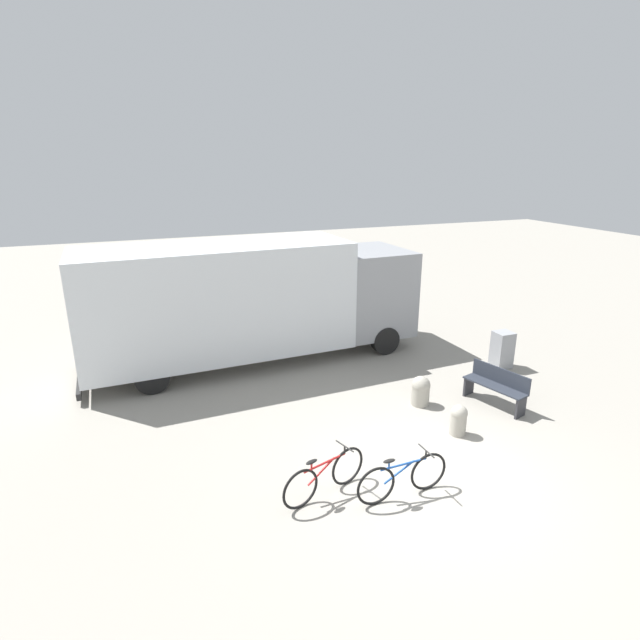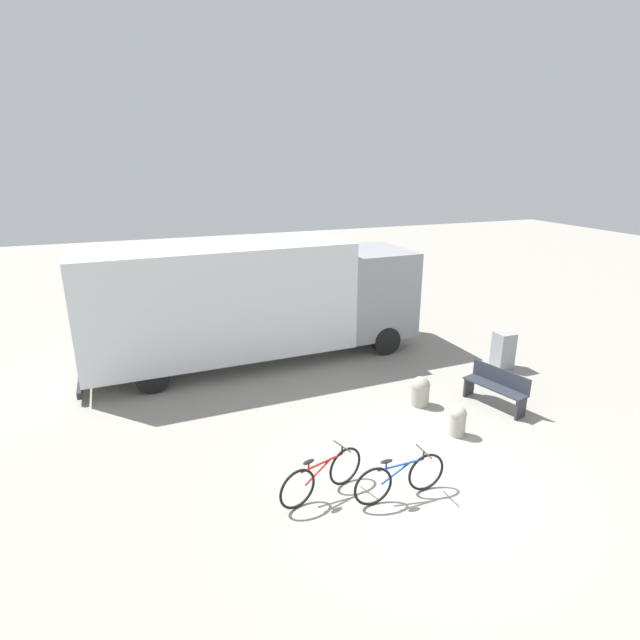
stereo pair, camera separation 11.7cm
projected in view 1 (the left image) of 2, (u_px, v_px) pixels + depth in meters
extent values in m
plane|color=gray|center=(427.00, 476.00, 8.79)|extent=(60.00, 60.00, 0.00)
cube|color=silver|center=(218.00, 299.00, 13.01)|extent=(6.97, 2.74, 2.85)
cube|color=gray|center=(368.00, 290.00, 14.76)|extent=(2.13, 2.46, 2.42)
cube|color=black|center=(80.00, 378.00, 12.20)|extent=(0.19, 2.36, 0.16)
cylinder|color=black|center=(351.00, 319.00, 16.08)|extent=(0.82, 0.31, 0.81)
cylinder|color=black|center=(385.00, 340.00, 14.19)|extent=(0.82, 0.31, 0.81)
cylinder|color=black|center=(144.00, 347.00, 13.69)|extent=(0.82, 0.31, 0.81)
cylinder|color=black|center=(152.00, 377.00, 11.80)|extent=(0.82, 0.31, 0.81)
cube|color=#282D38|center=(495.00, 386.00, 11.16)|extent=(0.77, 1.51, 0.04)
cube|color=#282D38|center=(501.00, 376.00, 11.20)|extent=(0.42, 1.42, 0.40)
cube|color=#2D2D33|center=(521.00, 408.00, 10.71)|extent=(0.34, 0.14, 0.46)
cube|color=#2D2D33|center=(469.00, 385.00, 11.75)|extent=(0.34, 0.14, 0.46)
torus|color=black|center=(300.00, 489.00, 7.89)|extent=(0.67, 0.25, 0.69)
torus|color=black|center=(348.00, 466.00, 8.49)|extent=(0.67, 0.25, 0.69)
cylinder|color=red|center=(325.00, 463.00, 8.11)|extent=(0.82, 0.29, 0.04)
cylinder|color=red|center=(321.00, 471.00, 8.10)|extent=(0.55, 0.20, 0.32)
cylinder|color=red|center=(312.00, 466.00, 7.93)|extent=(0.03, 0.03, 0.11)
ellipsoid|color=black|center=(312.00, 462.00, 7.90)|extent=(0.24, 0.15, 0.05)
cylinder|color=black|center=(345.00, 450.00, 8.34)|extent=(0.03, 0.03, 0.15)
cylinder|color=black|center=(345.00, 446.00, 8.31)|extent=(0.15, 0.43, 0.02)
torus|color=black|center=(376.00, 486.00, 7.97)|extent=(0.69, 0.07, 0.69)
torus|color=black|center=(428.00, 471.00, 8.34)|extent=(0.69, 0.07, 0.69)
cylinder|color=#1E4C9E|center=(404.00, 464.00, 8.07)|extent=(0.85, 0.06, 0.04)
cylinder|color=#1E4C9E|center=(399.00, 472.00, 8.08)|extent=(0.57, 0.05, 0.32)
cylinder|color=#1E4C9E|center=(389.00, 465.00, 7.95)|extent=(0.03, 0.03, 0.11)
ellipsoid|color=black|center=(389.00, 461.00, 7.93)|extent=(0.22, 0.10, 0.05)
cylinder|color=black|center=(426.00, 455.00, 8.20)|extent=(0.03, 0.03, 0.15)
cylinder|color=black|center=(426.00, 451.00, 8.18)|extent=(0.04, 0.44, 0.02)
cylinder|color=#9E998C|center=(458.00, 424.00, 10.05)|extent=(0.32, 0.32, 0.48)
sphere|color=#9E998C|center=(459.00, 413.00, 9.98)|extent=(0.34, 0.34, 0.34)
cylinder|color=#9E998C|center=(420.00, 395.00, 11.28)|extent=(0.40, 0.40, 0.47)
sphere|color=#9E998C|center=(421.00, 385.00, 11.21)|extent=(0.42, 0.42, 0.42)
cube|color=gray|center=(502.00, 350.00, 13.23)|extent=(0.46, 0.44, 0.99)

